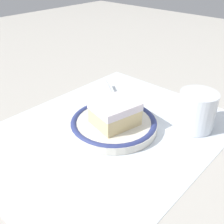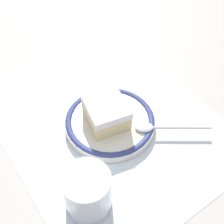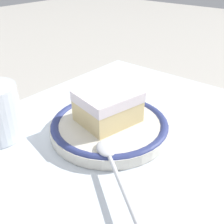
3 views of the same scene
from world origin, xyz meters
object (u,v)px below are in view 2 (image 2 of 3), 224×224
(cake_slice, at_px, (106,112))
(spoon, at_px, (155,127))
(cup, at_px, (88,193))
(plate, at_px, (112,120))

(cake_slice, height_order, spoon, cake_slice)
(cup, bearing_deg, cake_slice, 135.85)
(plate, relative_size, cup, 2.26)
(cake_slice, relative_size, spoon, 0.76)
(plate, xyz_separation_m, spoon, (0.07, 0.05, 0.01))
(cake_slice, bearing_deg, cup, -44.15)
(cake_slice, xyz_separation_m, cup, (0.12, -0.11, -0.01))
(cake_slice, distance_m, cup, 0.16)
(plate, distance_m, cup, 0.17)
(cup, bearing_deg, plate, 132.29)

